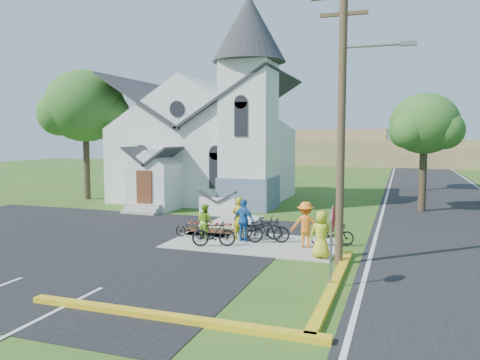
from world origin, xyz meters
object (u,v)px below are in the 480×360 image
at_px(cyclist_2, 244,220).
at_px(bike_3, 268,230).
at_px(utility_pole, 344,110).
at_px(bike_1, 214,233).
at_px(bike_4, 332,234).
at_px(cyclist_1, 205,221).
at_px(cyclist_3, 306,225).
at_px(bike_2, 260,228).
at_px(cyclist_0, 239,218).
at_px(cyclist_4, 321,234).
at_px(stop_sign, 332,229).
at_px(bike_0, 190,229).
at_px(church_sign, 217,207).

xyz_separation_m(cyclist_2, bike_3, (1.06, 0.03, -0.35)).
bearing_deg(utility_pole, bike_1, 170.68).
relative_size(cyclist_2, bike_4, 1.02).
relative_size(utility_pole, cyclist_1, 6.47).
bearing_deg(cyclist_3, cyclist_1, -15.18).
bearing_deg(bike_1, bike_2, -56.42).
bearing_deg(bike_1, cyclist_1, 16.32).
distance_m(cyclist_0, bike_1, 1.69).
bearing_deg(cyclist_0, bike_2, -155.78).
height_order(cyclist_0, cyclist_4, cyclist_0).
bearing_deg(bike_3, bike_4, -98.98).
relative_size(cyclist_1, bike_1, 0.87).
height_order(cyclist_0, bike_4, cyclist_0).
height_order(cyclist_0, bike_2, cyclist_0).
bearing_deg(stop_sign, cyclist_2, 132.18).
bearing_deg(bike_2, bike_0, 96.95).
height_order(cyclist_1, cyclist_2, cyclist_2).
distance_m(church_sign, utility_pole, 9.18).
bearing_deg(church_sign, cyclist_3, -29.26).
xyz_separation_m(stop_sign, cyclist_2, (-4.39, 4.85, -0.83)).
relative_size(cyclist_4, bike_4, 1.00).
relative_size(cyclist_0, cyclist_1, 1.19).
xyz_separation_m(cyclist_4, bike_4, (0.10, 2.12, -0.42)).
bearing_deg(stop_sign, cyclist_4, 104.68).
relative_size(church_sign, stop_sign, 0.89).
bearing_deg(bike_4, church_sign, 52.57).
xyz_separation_m(cyclist_1, bike_2, (2.27, 0.70, -0.26)).
bearing_deg(utility_pole, bike_3, 146.31).
xyz_separation_m(bike_0, cyclist_4, (6.01, -1.56, 0.48)).
bearing_deg(cyclist_0, bike_4, -176.69).
height_order(cyclist_1, bike_2, cyclist_1).
xyz_separation_m(utility_pole, cyclist_4, (-0.76, 0.47, -4.47)).
relative_size(church_sign, bike_3, 1.21).
bearing_deg(cyclist_4, cyclist_0, -23.31).
height_order(bike_0, bike_3, bike_3).
height_order(bike_2, bike_4, bike_2).
relative_size(cyclist_0, bike_2, 0.95).
height_order(church_sign, cyclist_4, cyclist_4).
bearing_deg(cyclist_0, bike_1, 70.31).
height_order(bike_1, cyclist_4, cyclist_4).
xyz_separation_m(bike_1, bike_2, (1.37, 1.90, -0.02)).
bearing_deg(church_sign, stop_sign, -48.12).
relative_size(cyclist_1, cyclist_2, 0.86).
relative_size(stop_sign, cyclist_2, 1.38).
xyz_separation_m(utility_pole, cyclist_3, (-1.63, 1.94, -4.43)).
distance_m(cyclist_2, cyclist_4, 3.94).
xyz_separation_m(stop_sign, cyclist_0, (-4.68, 5.09, -0.81)).
distance_m(bike_0, cyclist_3, 5.16).
bearing_deg(cyclist_2, bike_0, 23.81).
bearing_deg(cyclist_1, bike_4, -149.84).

